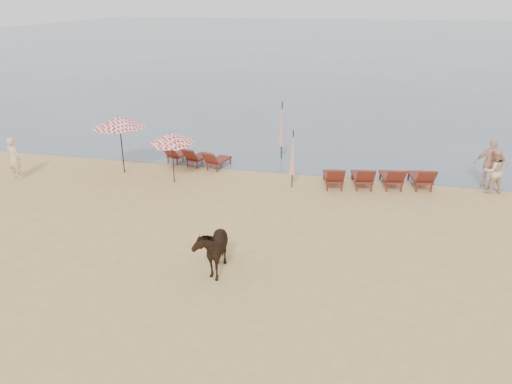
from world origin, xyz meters
TOP-DOWN VIEW (x-y plane):
  - ground at (0.00, 0.00)m, footprint 120.00×120.00m
  - sea at (0.00, 80.00)m, footprint 160.00×140.00m
  - lounger_cluster_left at (-3.90, 10.16)m, footprint 2.90×2.10m
  - lounger_cluster_right at (3.80, 9.22)m, footprint 4.29×2.49m
  - umbrella_open_left_a at (-6.54, 8.59)m, footprint 2.13×2.13m
  - umbrella_open_left_b at (-4.06, 7.99)m, footprint 1.65×1.68m
  - umbrella_closed_left at (-0.47, 11.90)m, footprint 0.32×0.32m
  - umbrella_closed_right at (0.59, 8.51)m, footprint 0.28×0.28m
  - cow at (-0.45, 1.84)m, footprint 0.95×1.72m
  - beachgoer_left at (-10.39, 6.87)m, footprint 0.70×0.53m
  - beachgoer_right_a at (7.96, 9.72)m, footprint 1.01×0.90m
  - beachgoer_right_b at (7.93, 10.15)m, footprint 1.22×0.68m

SIDE VIEW (x-z plane):
  - ground at x=0.00m, z-range 0.00..0.00m
  - sea at x=0.00m, z-range -0.03..0.03m
  - lounger_cluster_left at x=-3.90m, z-range 0.11..0.69m
  - lounger_cluster_right at x=3.80m, z-range 0.12..0.76m
  - cow at x=-0.45m, z-range 0.00..1.39m
  - beachgoer_right_a at x=7.96m, z-range 0.00..1.71m
  - beachgoer_left at x=-10.39m, z-range 0.00..1.74m
  - beachgoer_right_b at x=7.93m, z-range 0.00..1.96m
  - umbrella_closed_right at x=0.59m, z-range 0.26..2.54m
  - umbrella_closed_left at x=-0.47m, z-range 0.30..2.93m
  - umbrella_open_left_b at x=-4.06m, z-range 0.77..2.88m
  - umbrella_open_left_a at x=-6.54m, z-range 0.96..3.38m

